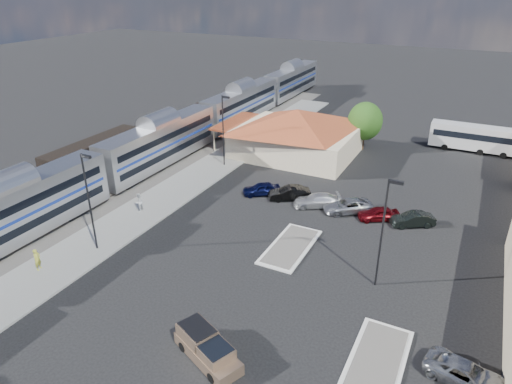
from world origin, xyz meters
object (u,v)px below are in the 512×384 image
at_px(station_depot, 296,132).
at_px(suv, 466,375).
at_px(coach_bus, 474,137).
at_px(pickup_truck, 208,349).

xyz_separation_m(station_depot, suv, (23.57, -31.12, -2.47)).
distance_m(station_depot, coach_bus, 24.33).
height_order(station_depot, suv, station_depot).
distance_m(station_depot, suv, 39.12).
xyz_separation_m(suv, coach_bus, (-2.43, 43.12, 1.41)).
xyz_separation_m(station_depot, coach_bus, (21.14, 12.00, -1.06)).
bearing_deg(station_depot, pickup_truck, -76.04).
xyz_separation_m(pickup_truck, coach_bus, (12.10, 48.37, 1.24)).
distance_m(pickup_truck, coach_bus, 49.88).
height_order(station_depot, coach_bus, station_depot).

